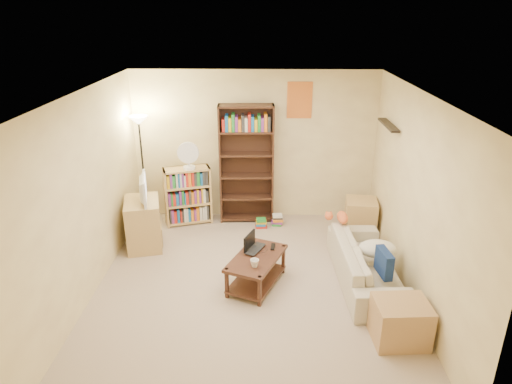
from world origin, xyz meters
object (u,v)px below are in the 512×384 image
sofa (367,263)px  side_table (361,216)px  tv_stand (143,224)px  tabby_cat (340,217)px  laptop (259,250)px  short_bookshelf (188,196)px  coffee_table (256,267)px  mug (255,263)px  television (140,189)px  end_cabinet (400,322)px  tall_bookshelf (246,162)px  desk_fan (188,155)px  floor_lamp (140,139)px

sofa → side_table: bearing=-10.2°
tv_stand → side_table: (3.37, 0.53, -0.10)m
tv_stand → tabby_cat: bearing=-17.9°
laptop → short_bookshelf: 2.11m
side_table → coffee_table: bearing=-136.5°
coffee_table → laptop: size_ratio=2.47×
tv_stand → mug: bearing=-50.4°
mug → television: television is taller
mug → end_cabinet: size_ratio=0.26×
tall_bookshelf → tv_stand: bearing=-149.6°
laptop → television: (-1.75, 0.89, 0.50)m
mug → tabby_cat: bearing=41.4°
mug → tall_bookshelf: size_ratio=0.07×
tabby_cat → side_table: (0.47, 0.75, -0.34)m
laptop → mug: mug is taller
laptop → sofa: bearing=-65.8°
end_cabinet → desk_fan: bearing=133.3°
mug → desk_fan: bearing=118.2°
end_cabinet → tall_bookshelf: bearing=120.2°
laptop → tall_bookshelf: 1.98m
mug → laptop: bearing=83.0°
television → end_cabinet: (3.30, -2.08, -0.70)m
tall_bookshelf → desk_fan: tall_bookshelf is taller
tv_stand → short_bookshelf: size_ratio=0.77×
mug → desk_fan: desk_fan is taller
sofa → floor_lamp: size_ratio=1.02×
floor_lamp → mug: bearing=-48.1°
tabby_cat → mug: bearing=-138.6°
tabby_cat → tv_stand: 2.92m
sofa → tv_stand: (-3.17, 0.92, 0.10)m
television → desk_fan: (0.60, 0.79, 0.27)m
desk_fan → laptop: bearing=-55.5°
sofa → tv_stand: tv_stand is taller
tabby_cat → tall_bookshelf: size_ratio=0.21×
desk_fan → sofa: bearing=-33.6°
tv_stand → end_cabinet: (3.30, -2.08, -0.13)m
tv_stand → floor_lamp: size_ratio=0.40×
television → desk_fan: bearing=-50.6°
laptop → side_table: side_table is taller
short_bookshelf → tabby_cat: bearing=-41.4°
desk_fan → end_cabinet: desk_fan is taller
sofa → tall_bookshelf: bearing=38.6°
tabby_cat → laptop: size_ratio=0.98×
sofa → floor_lamp: (-3.32, 1.71, 1.19)m
tabby_cat → laptop: (-1.15, -0.67, -0.18)m
mug → desk_fan: size_ratio=0.32×
coffee_table → desk_fan: 2.34m
sofa → coffee_table: sofa is taller
tabby_cat → television: television is taller
desk_fan → floor_lamp: 0.79m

